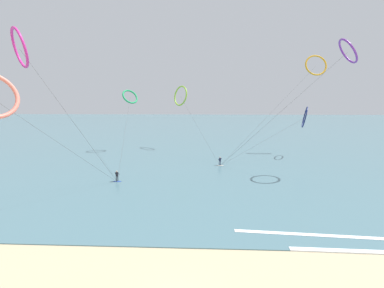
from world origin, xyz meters
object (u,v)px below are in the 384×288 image
at_px(kite_emerald, 130,97).
at_px(kite_magenta, 20,48).
at_px(surfer_cobalt, 117,177).
at_px(kite_lime, 181,96).
at_px(kite_amber, 316,65).
at_px(kite_navy, 305,117).
at_px(surfer_ivory, 220,162).
at_px(kite_violet, 348,51).

relative_size(kite_emerald, kite_magenta, 1.34).
xyz_separation_m(kite_emerald, kite_magenta, (-2.94, -33.04, 4.99)).
xyz_separation_m(surfer_cobalt, kite_emerald, (-4.51, 24.92, 12.35)).
bearing_deg(kite_lime, kite_magenta, -63.44).
relative_size(surfer_cobalt, kite_amber, 0.07).
distance_m(kite_emerald, kite_magenta, 33.54).
bearing_deg(kite_amber, kite_navy, -127.09).
distance_m(surfer_cobalt, kite_emerald, 28.18).
height_order(surfer_ivory, surfer_cobalt, same).
relative_size(kite_amber, kite_navy, 1.27).
bearing_deg(kite_violet, kite_magenta, 117.05).
relative_size(surfer_ivory, kite_amber, 0.07).
distance_m(kite_lime, kite_violet, 37.25).
bearing_deg(kite_violet, kite_amber, -0.42).
bearing_deg(kite_lime, kite_navy, 29.20).
height_order(surfer_ivory, kite_violet, kite_violet).
height_order(kite_violet, kite_navy, kite_violet).
bearing_deg(kite_magenta, kite_emerald, -51.68).
distance_m(kite_amber, kite_magenta, 57.16).
relative_size(surfer_ivory, kite_lime, 0.08).
distance_m(surfer_cobalt, kite_lime, 32.37).
distance_m(surfer_cobalt, kite_violet, 40.63).
xyz_separation_m(surfer_ivory, kite_emerald, (-20.90, 14.50, 12.35)).
height_order(kite_lime, kite_emerald, kite_lime).
xyz_separation_m(surfer_ivory, kite_amber, (22.62, 14.72, 19.45)).
height_order(surfer_cobalt, kite_amber, kite_amber).
height_order(surfer_ivory, kite_amber, kite_amber).
bearing_deg(kite_amber, kite_lime, 170.03).
height_order(kite_amber, kite_emerald, kite_amber).
bearing_deg(surfer_ivory, kite_magenta, -166.22).
bearing_deg(kite_magenta, surfer_cobalt, -89.13).
relative_size(surfer_cobalt, kite_emerald, 0.06).
xyz_separation_m(surfer_ivory, kite_lime, (-9.02, 18.47, 12.61)).
distance_m(kite_magenta, kite_navy, 51.43).
xyz_separation_m(kite_violet, kite_navy, (-0.42, 13.93, -11.15)).
height_order(kite_amber, kite_navy, kite_amber).
height_order(kite_lime, kite_violet, kite_violet).
bearing_deg(kite_emerald, kite_navy, -54.39).
bearing_deg(kite_navy, kite_emerald, -80.44).
bearing_deg(surfer_ivory, surfer_cobalt, -171.64).
bearing_deg(kite_amber, surfer_cobalt, -150.40).
bearing_deg(kite_lime, surfer_cobalt, -55.93).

